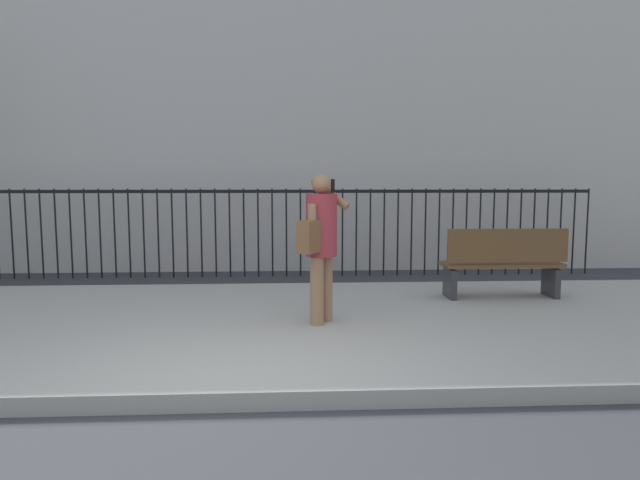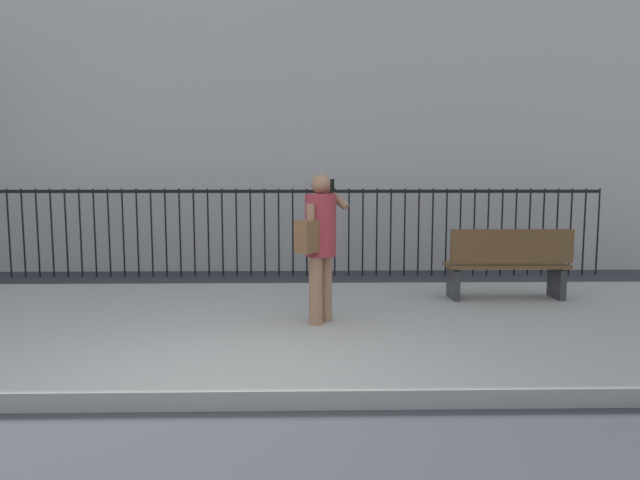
# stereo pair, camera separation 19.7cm
# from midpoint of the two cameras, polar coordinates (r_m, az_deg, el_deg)

# --- Properties ---
(ground_plane) EXTENTS (60.00, 60.00, 0.00)m
(ground_plane) POSITION_cam_midpoint_polar(r_m,az_deg,el_deg) (4.25, -9.26, -17.49)
(ground_plane) COLOR #333338
(sidewalk) EXTENTS (28.00, 4.40, 0.15)m
(sidewalk) POSITION_cam_midpoint_polar(r_m,az_deg,el_deg) (6.29, -6.46, -8.90)
(sidewalk) COLOR #9E9B93
(sidewalk) RESTS_ON ground
(building_facade) EXTENTS (28.00, 4.00, 9.26)m
(building_facade) POSITION_cam_midpoint_polar(r_m,az_deg,el_deg) (12.72, -3.99, 19.34)
(building_facade) COLOR #BCB7B2
(building_facade) RESTS_ON ground
(iron_fence) EXTENTS (12.03, 0.04, 1.60)m
(iron_fence) POSITION_cam_midpoint_polar(r_m,az_deg,el_deg) (9.80, -4.57, 2.06)
(iron_fence) COLOR black
(iron_fence) RESTS_ON ground
(pedestrian_on_phone) EXTENTS (0.62, 0.71, 1.64)m
(pedestrian_on_phone) POSITION_cam_midpoint_polar(r_m,az_deg,el_deg) (5.86, 0.89, 0.23)
(pedestrian_on_phone) COLOR #936B4C
(pedestrian_on_phone) RESTS_ON sidewalk
(street_bench) EXTENTS (1.60, 0.45, 0.95)m
(street_bench) POSITION_cam_midpoint_polar(r_m,az_deg,el_deg) (7.59, 19.97, -2.24)
(street_bench) COLOR brown
(street_bench) RESTS_ON sidewalk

